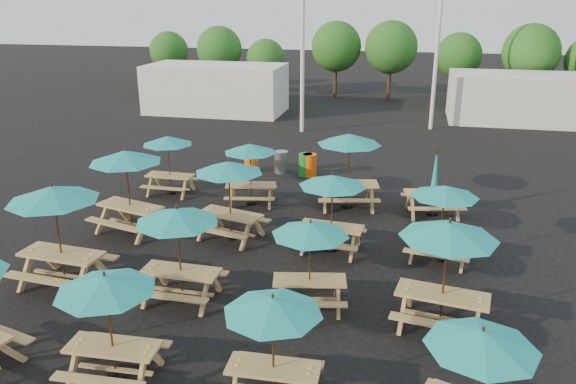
% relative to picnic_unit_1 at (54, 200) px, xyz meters
% --- Properties ---
extents(ground, '(120.00, 120.00, 0.00)m').
position_rel_picnic_unit_1_xyz_m(ground, '(4.49, 3.21, -2.17)').
color(ground, black).
rests_on(ground, ground).
extents(picnic_unit_1, '(2.26, 2.26, 2.53)m').
position_rel_picnic_unit_1_xyz_m(picnic_unit_1, '(0.00, 0.00, 0.00)').
color(picnic_unit_1, '#A87E4A').
rests_on(picnic_unit_1, ground).
extents(picnic_unit_2, '(2.55, 2.55, 2.51)m').
position_rel_picnic_unit_1_xyz_m(picnic_unit_2, '(0.07, 3.32, -0.02)').
color(picnic_unit_2, '#A87E4A').
rests_on(picnic_unit_2, ground).
extents(picnic_unit_3, '(1.76, 1.76, 2.10)m').
position_rel_picnic_unit_1_xyz_m(picnic_unit_3, '(-0.18, 6.73, -0.37)').
color(picnic_unit_3, '#A87E4A').
rests_on(picnic_unit_3, ground).
extents(picnic_unit_4, '(1.81, 1.81, 2.13)m').
position_rel_picnic_unit_1_xyz_m(picnic_unit_4, '(2.97, -2.99, -0.35)').
color(picnic_unit_4, '#A87E4A').
rests_on(picnic_unit_4, ground).
extents(picnic_unit_5, '(1.91, 1.91, 2.26)m').
position_rel_picnic_unit_1_xyz_m(picnic_unit_5, '(3.05, -0.08, -0.23)').
color(picnic_unit_5, '#A87E4A').
rests_on(picnic_unit_5, ground).
extents(picnic_unit_6, '(2.35, 2.35, 2.33)m').
position_rel_picnic_unit_1_xyz_m(picnic_unit_6, '(3.08, 3.47, -0.18)').
color(picnic_unit_6, '#A87E4A').
rests_on(picnic_unit_6, ground).
extents(picnic_unit_7, '(2.02, 2.02, 2.10)m').
position_rel_picnic_unit_1_xyz_m(picnic_unit_7, '(2.88, 6.32, -0.37)').
color(picnic_unit_7, '#A87E4A').
rests_on(picnic_unit_7, ground).
extents(picnic_unit_8, '(1.72, 1.72, 2.03)m').
position_rel_picnic_unit_1_xyz_m(picnic_unit_8, '(5.91, -2.93, -0.43)').
color(picnic_unit_8, '#A87E4A').
rests_on(picnic_unit_8, ground).
extents(picnic_unit_9, '(1.99, 1.99, 2.06)m').
position_rel_picnic_unit_1_xyz_m(picnic_unit_9, '(5.96, 0.25, -0.41)').
color(picnic_unit_9, '#A87E4A').
rests_on(picnic_unit_9, ground).
extents(picnic_unit_10, '(1.97, 1.97, 2.19)m').
position_rel_picnic_unit_1_xyz_m(picnic_unit_10, '(6.01, 3.28, -0.29)').
color(picnic_unit_10, '#A87E4A').
rests_on(picnic_unit_10, ground).
extents(picnic_unit_11, '(2.44, 2.44, 2.51)m').
position_rel_picnic_unit_1_xyz_m(picnic_unit_11, '(6.05, 6.74, -0.02)').
color(picnic_unit_11, '#A87E4A').
rests_on(picnic_unit_11, ground).
extents(picnic_unit_12, '(2.15, 2.15, 2.05)m').
position_rel_picnic_unit_1_xyz_m(picnic_unit_12, '(9.12, -3.23, -0.42)').
color(picnic_unit_12, '#A87E4A').
rests_on(picnic_unit_12, ground).
extents(picnic_unit_13, '(2.28, 2.28, 2.40)m').
position_rel_picnic_unit_1_xyz_m(picnic_unit_13, '(8.79, 0.02, -0.11)').
color(picnic_unit_13, '#A87E4A').
rests_on(picnic_unit_13, ground).
extents(picnic_unit_14, '(2.03, 2.03, 2.10)m').
position_rel_picnic_unit_1_xyz_m(picnic_unit_14, '(8.88, 3.29, -0.37)').
color(picnic_unit_14, '#A87E4A').
rests_on(picnic_unit_14, ground).
extents(picnic_unit_15, '(2.04, 1.86, 2.27)m').
position_rel_picnic_unit_1_xyz_m(picnic_unit_15, '(8.78, 6.63, -1.24)').
color(picnic_unit_15, '#A87E4A').
rests_on(picnic_unit_15, ground).
extents(waste_bin_0, '(0.54, 0.54, 0.87)m').
position_rel_picnic_unit_1_xyz_m(waste_bin_0, '(1.85, 9.94, -1.73)').
color(waste_bin_0, '#EC5C0D').
rests_on(waste_bin_0, ground).
extents(waste_bin_1, '(0.54, 0.54, 0.87)m').
position_rel_picnic_unit_1_xyz_m(waste_bin_1, '(3.07, 10.00, -1.73)').
color(waste_bin_1, gray).
rests_on(waste_bin_1, ground).
extents(waste_bin_2, '(0.54, 0.54, 0.87)m').
position_rel_picnic_unit_1_xyz_m(waste_bin_2, '(4.07, 9.85, -1.73)').
color(waste_bin_2, '#178221').
rests_on(waste_bin_2, ground).
extents(waste_bin_3, '(0.54, 0.54, 0.87)m').
position_rel_picnic_unit_1_xyz_m(waste_bin_3, '(4.22, 9.83, -1.73)').
color(waste_bin_3, '#EC5C0D').
rests_on(waste_bin_3, ground).
extents(mast_0, '(0.20, 0.20, 12.00)m').
position_rel_picnic_unit_1_xyz_m(mast_0, '(2.49, 17.21, 3.83)').
color(mast_0, silver).
rests_on(mast_0, ground).
extents(mast_1, '(0.20, 0.20, 12.00)m').
position_rel_picnic_unit_1_xyz_m(mast_1, '(8.99, 19.21, 3.83)').
color(mast_1, silver).
rests_on(mast_1, ground).
extents(event_tent_0, '(8.00, 4.00, 2.80)m').
position_rel_picnic_unit_1_xyz_m(event_tent_0, '(-3.51, 21.21, -0.77)').
color(event_tent_0, silver).
rests_on(event_tent_0, ground).
extents(event_tent_1, '(7.00, 4.00, 2.60)m').
position_rel_picnic_unit_1_xyz_m(event_tent_1, '(13.49, 22.21, -0.87)').
color(event_tent_1, silver).
rests_on(event_tent_1, ground).
extents(tree_0, '(2.80, 2.80, 4.24)m').
position_rel_picnic_unit_1_xyz_m(tree_0, '(-9.58, 28.45, 0.66)').
color(tree_0, '#382314').
rests_on(tree_0, ground).
extents(tree_1, '(3.11, 3.11, 4.72)m').
position_rel_picnic_unit_1_xyz_m(tree_1, '(-5.25, 27.11, 0.98)').
color(tree_1, '#382314').
rests_on(tree_1, ground).
extents(tree_2, '(2.59, 2.59, 3.93)m').
position_rel_picnic_unit_1_xyz_m(tree_2, '(-1.90, 26.86, 0.46)').
color(tree_2, '#382314').
rests_on(tree_2, ground).
extents(tree_3, '(3.36, 3.36, 5.09)m').
position_rel_picnic_unit_1_xyz_m(tree_3, '(2.74, 27.92, 1.24)').
color(tree_3, '#382314').
rests_on(tree_3, ground).
extents(tree_4, '(3.41, 3.41, 5.17)m').
position_rel_picnic_unit_1_xyz_m(tree_4, '(6.39, 27.46, 1.29)').
color(tree_4, '#382314').
rests_on(tree_4, ground).
extents(tree_5, '(2.94, 2.94, 4.45)m').
position_rel_picnic_unit_1_xyz_m(tree_5, '(10.72, 27.88, 0.80)').
color(tree_5, '#382314').
rests_on(tree_5, ground).
extents(tree_6, '(3.38, 3.38, 5.13)m').
position_rel_picnic_unit_1_xyz_m(tree_6, '(14.73, 26.10, 1.26)').
color(tree_6, '#382314').
rests_on(tree_6, ground).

